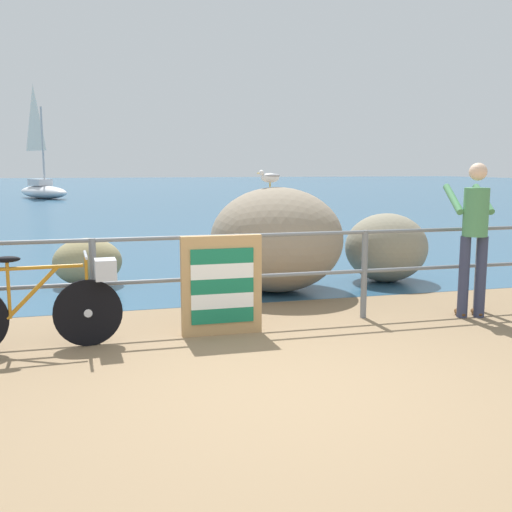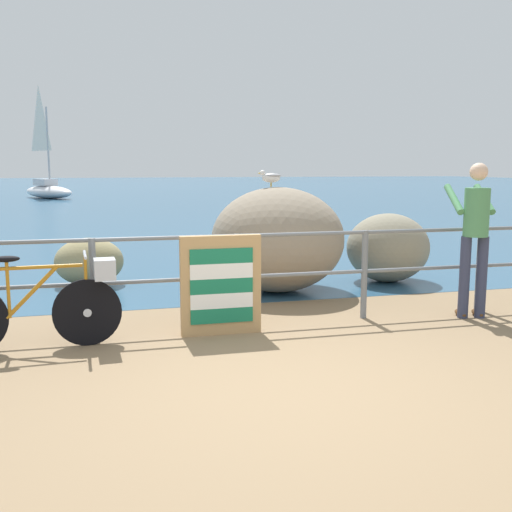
{
  "view_description": "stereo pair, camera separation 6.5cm",
  "coord_description": "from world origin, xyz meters",
  "px_view_note": "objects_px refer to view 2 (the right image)",
  "views": [
    {
      "loc": [
        -1.43,
        -4.29,
        1.74
      ],
      "look_at": [
        0.32,
        2.3,
        0.71
      ],
      "focal_mm": 41.78,
      "sensor_mm": 36.0,
      "label": 1
    },
    {
      "loc": [
        -1.36,
        -4.31,
        1.74
      ],
      "look_at": [
        0.32,
        2.3,
        0.71
      ],
      "focal_mm": 41.78,
      "sensor_mm": 36.0,
      "label": 2
    }
  ],
  "objects_px": {
    "person_at_railing": "(475,232)",
    "seagull": "(271,177)",
    "sailboat": "(48,185)",
    "breakwater_boulder_left": "(89,262)",
    "bicycle": "(46,301)",
    "folded_deckchair_stack": "(221,285)",
    "breakwater_boulder_right": "(388,248)",
    "breakwater_boulder_main": "(278,240)"
  },
  "relations": [
    {
      "from": "folded_deckchair_stack",
      "to": "breakwater_boulder_right",
      "type": "relative_size",
      "value": 0.83
    },
    {
      "from": "bicycle",
      "to": "sailboat",
      "type": "xyz_separation_m",
      "value": [
        -2.41,
        28.72,
        0.24
      ]
    },
    {
      "from": "breakwater_boulder_left",
      "to": "person_at_railing",
      "type": "bearing_deg",
      "value": -35.31
    },
    {
      "from": "seagull",
      "to": "person_at_railing",
      "type": "bearing_deg",
      "value": 135.8
    },
    {
      "from": "person_at_railing",
      "to": "sailboat",
      "type": "relative_size",
      "value": 0.29
    },
    {
      "from": "folded_deckchair_stack",
      "to": "breakwater_boulder_right",
      "type": "distance_m",
      "value": 3.74
    },
    {
      "from": "breakwater_boulder_main",
      "to": "breakwater_boulder_right",
      "type": "height_order",
      "value": "breakwater_boulder_main"
    },
    {
      "from": "seagull",
      "to": "sailboat",
      "type": "relative_size",
      "value": 0.06
    },
    {
      "from": "seagull",
      "to": "sailboat",
      "type": "height_order",
      "value": "sailboat"
    },
    {
      "from": "person_at_railing",
      "to": "seagull",
      "type": "relative_size",
      "value": 5.24
    },
    {
      "from": "person_at_railing",
      "to": "seagull",
      "type": "xyz_separation_m",
      "value": [
        -1.84,
        2.07,
        0.6
      ]
    },
    {
      "from": "bicycle",
      "to": "person_at_railing",
      "type": "relative_size",
      "value": 0.95
    },
    {
      "from": "breakwater_boulder_main",
      "to": "seagull",
      "type": "height_order",
      "value": "seagull"
    },
    {
      "from": "person_at_railing",
      "to": "folded_deckchair_stack",
      "type": "distance_m",
      "value": 2.99
    },
    {
      "from": "folded_deckchair_stack",
      "to": "breakwater_boulder_left",
      "type": "height_order",
      "value": "folded_deckchair_stack"
    },
    {
      "from": "breakwater_boulder_left",
      "to": "sailboat",
      "type": "height_order",
      "value": "sailboat"
    },
    {
      "from": "folded_deckchair_stack",
      "to": "breakwater_boulder_main",
      "type": "relative_size",
      "value": 0.56
    },
    {
      "from": "seagull",
      "to": "sailboat",
      "type": "bearing_deg",
      "value": -74.67
    },
    {
      "from": "bicycle",
      "to": "person_at_railing",
      "type": "height_order",
      "value": "person_at_railing"
    },
    {
      "from": "person_at_railing",
      "to": "folded_deckchair_stack",
      "type": "xyz_separation_m",
      "value": [
        -2.95,
        0.03,
        -0.47
      ]
    },
    {
      "from": "folded_deckchair_stack",
      "to": "seagull",
      "type": "bearing_deg",
      "value": 61.56
    },
    {
      "from": "person_at_railing",
      "to": "bicycle",
      "type": "bearing_deg",
      "value": 103.06
    },
    {
      "from": "sailboat",
      "to": "bicycle",
      "type": "bearing_deg",
      "value": -27.76
    },
    {
      "from": "sailboat",
      "to": "person_at_railing",
      "type": "bearing_deg",
      "value": -18.7
    },
    {
      "from": "breakwater_boulder_right",
      "to": "bicycle",
      "type": "bearing_deg",
      "value": -153.94
    },
    {
      "from": "breakwater_boulder_left",
      "to": "sailboat",
      "type": "xyz_separation_m",
      "value": [
        -2.73,
        25.58,
        0.36
      ]
    },
    {
      "from": "breakwater_boulder_right",
      "to": "seagull",
      "type": "xyz_separation_m",
      "value": [
        -1.9,
        -0.17,
        1.08
      ]
    },
    {
      "from": "sailboat",
      "to": "folded_deckchair_stack",
      "type": "bearing_deg",
      "value": -24.37
    },
    {
      "from": "bicycle",
      "to": "breakwater_boulder_right",
      "type": "relative_size",
      "value": 1.35
    },
    {
      "from": "bicycle",
      "to": "folded_deckchair_stack",
      "type": "xyz_separation_m",
      "value": [
        1.71,
        0.09,
        0.06
      ]
    },
    {
      "from": "person_at_railing",
      "to": "breakwater_boulder_left",
      "type": "xyz_separation_m",
      "value": [
        -4.34,
        3.07,
        -0.64
      ]
    },
    {
      "from": "breakwater_boulder_left",
      "to": "seagull",
      "type": "xyz_separation_m",
      "value": [
        2.5,
        -1.0,
        1.25
      ]
    },
    {
      "from": "person_at_railing",
      "to": "breakwater_boulder_right",
      "type": "relative_size",
      "value": 1.42
    },
    {
      "from": "seagull",
      "to": "folded_deckchair_stack",
      "type": "bearing_deg",
      "value": 65.77
    },
    {
      "from": "person_at_railing",
      "to": "breakwater_boulder_left",
      "type": "distance_m",
      "value": 5.35
    },
    {
      "from": "bicycle",
      "to": "folded_deckchair_stack",
      "type": "distance_m",
      "value": 1.71
    },
    {
      "from": "bicycle",
      "to": "seagull",
      "type": "bearing_deg",
      "value": 34.05
    },
    {
      "from": "breakwater_boulder_left",
      "to": "breakwater_boulder_right",
      "type": "bearing_deg",
      "value": -10.66
    },
    {
      "from": "breakwater_boulder_main",
      "to": "sailboat",
      "type": "distance_m",
      "value": 27.2
    },
    {
      "from": "bicycle",
      "to": "breakwater_boulder_main",
      "type": "bearing_deg",
      "value": 32.09
    },
    {
      "from": "breakwater_boulder_right",
      "to": "sailboat",
      "type": "relative_size",
      "value": 0.2
    },
    {
      "from": "breakwater_boulder_left",
      "to": "breakwater_boulder_main",
      "type": "bearing_deg",
      "value": -22.97
    }
  ]
}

